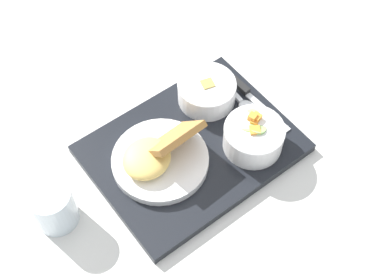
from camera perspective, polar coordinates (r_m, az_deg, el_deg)
name	(u,v)px	position (r m, az deg, el deg)	size (l,w,h in m)	color
ground_plane	(192,151)	(1.04, 0.00, -1.52)	(4.00, 4.00, 0.00)	silver
serving_tray	(192,149)	(1.03, 0.00, -1.24)	(0.42, 0.34, 0.02)	black
bowl_salad	(254,136)	(1.00, 6.59, 0.15)	(0.11, 0.11, 0.07)	white
bowl_soup	(207,90)	(1.07, 1.59, 5.02)	(0.12, 0.12, 0.05)	white
plate_main	(158,157)	(0.99, -3.62, -2.12)	(0.18, 0.18, 0.09)	white
knife	(242,88)	(1.10, 5.32, 5.26)	(0.04, 0.20, 0.01)	silver
spoon	(244,104)	(1.08, 5.53, 3.53)	(0.05, 0.15, 0.01)	silver
glass_water	(54,208)	(0.96, -14.50, -7.34)	(0.08, 0.08, 0.09)	silver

